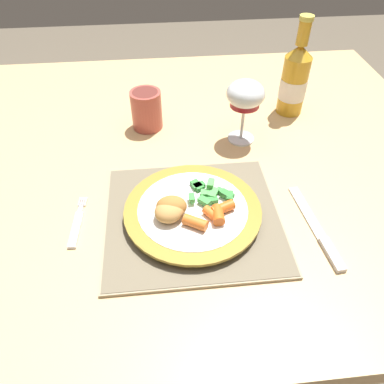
{
  "coord_description": "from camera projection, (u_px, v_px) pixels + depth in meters",
  "views": [
    {
      "loc": [
        -0.05,
        -0.67,
        1.25
      ],
      "look_at": [
        0.0,
        -0.17,
        0.78
      ],
      "focal_mm": 35.0,
      "sensor_mm": 36.0,
      "label": 1
    }
  ],
  "objects": [
    {
      "name": "ground_plane",
      "position": [
        187.0,
        317.0,
        1.34
      ],
      "size": [
        6.0,
        6.0,
        0.0
      ],
      "primitive_type": "plane",
      "color": "brown"
    },
    {
      "name": "dining_table",
      "position": [
        184.0,
        181.0,
        0.9
      ],
      "size": [
        1.23,
        1.01,
        0.74
      ],
      "color": "tan",
      "rests_on": "ground"
    },
    {
      "name": "placemat",
      "position": [
        194.0,
        218.0,
        0.69
      ],
      "size": [
        0.32,
        0.3,
        0.01
      ],
      "color": "gray",
      "rests_on": "dining_table"
    },
    {
      "name": "dinner_plate",
      "position": [
        193.0,
        211.0,
        0.68
      ],
      "size": [
        0.25,
        0.25,
        0.02
      ],
      "color": "white",
      "rests_on": "placemat"
    },
    {
      "name": "breaded_croquettes",
      "position": [
        170.0,
        209.0,
        0.65
      ],
      "size": [
        0.07,
        0.07,
        0.03
      ],
      "color": "#A87033",
      "rests_on": "dinner_plate"
    },
    {
      "name": "green_beans_pile",
      "position": [
        210.0,
        193.0,
        0.69
      ],
      "size": [
        0.09,
        0.08,
        0.02
      ],
      "color": "#338438",
      "rests_on": "dinner_plate"
    },
    {
      "name": "glazed_carrots",
      "position": [
        212.0,
        215.0,
        0.65
      ],
      "size": [
        0.1,
        0.06,
        0.02
      ],
      "color": "orange",
      "rests_on": "dinner_plate"
    },
    {
      "name": "fork",
      "position": [
        77.0,
        225.0,
        0.67
      ],
      "size": [
        0.02,
        0.12,
        0.01
      ],
      "color": "silver",
      "rests_on": "dining_table"
    },
    {
      "name": "table_knife",
      "position": [
        319.0,
        233.0,
        0.66
      ],
      "size": [
        0.04,
        0.21,
        0.01
      ],
      "color": "silver",
      "rests_on": "dining_table"
    },
    {
      "name": "wine_glass",
      "position": [
        245.0,
        97.0,
        0.8
      ],
      "size": [
        0.08,
        0.08,
        0.15
      ],
      "color": "silver",
      "rests_on": "dining_table"
    },
    {
      "name": "bottle",
      "position": [
        294.0,
        79.0,
        0.9
      ],
      "size": [
        0.07,
        0.07,
        0.24
      ],
      "color": "gold",
      "rests_on": "dining_table"
    },
    {
      "name": "drinking_cup",
      "position": [
        146.0,
        109.0,
        0.88
      ],
      "size": [
        0.07,
        0.07,
        0.09
      ],
      "color": "#B24C42",
      "rests_on": "dining_table"
    }
  ]
}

